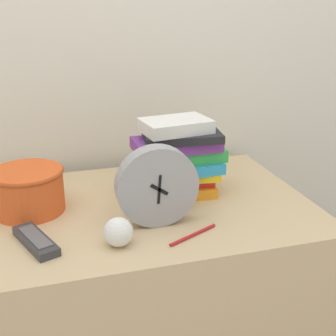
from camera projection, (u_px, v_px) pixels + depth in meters
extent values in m
cube|color=silver|center=(90.00, 23.00, 1.44)|extent=(6.00, 0.04, 2.40)
cube|color=tan|center=(123.00, 321.00, 1.39)|extent=(1.05, 0.62, 0.74)
cylinder|color=#99999E|center=(157.00, 186.00, 1.14)|extent=(0.20, 0.05, 0.20)
cylinder|color=silver|center=(158.00, 188.00, 1.13)|extent=(0.18, 0.01, 0.18)
cube|color=black|center=(159.00, 189.00, 1.12)|extent=(0.05, 0.01, 0.03)
cube|color=black|center=(159.00, 189.00, 1.12)|extent=(0.01, 0.01, 0.07)
cylinder|color=black|center=(159.00, 189.00, 1.12)|extent=(0.01, 0.01, 0.01)
cube|color=orange|center=(173.00, 187.00, 1.36)|extent=(0.24, 0.18, 0.03)
cube|color=red|center=(179.00, 177.00, 1.36)|extent=(0.20, 0.15, 0.02)
cube|color=yellow|center=(176.00, 173.00, 1.33)|extent=(0.25, 0.16, 0.02)
cube|color=#2D9ED1|center=(181.00, 166.00, 1.32)|extent=(0.22, 0.16, 0.03)
cube|color=green|center=(184.00, 154.00, 1.32)|extent=(0.22, 0.13, 0.03)
cube|color=#7A3899|center=(176.00, 144.00, 1.29)|extent=(0.24, 0.13, 0.03)
cube|color=#232328|center=(181.00, 135.00, 1.29)|extent=(0.22, 0.17, 0.02)
cube|color=white|center=(176.00, 126.00, 1.27)|extent=(0.20, 0.15, 0.03)
cylinder|color=#E05623|center=(28.00, 191.00, 1.22)|extent=(0.19, 0.19, 0.11)
torus|color=#B3451C|center=(26.00, 172.00, 1.21)|extent=(0.19, 0.19, 0.01)
cube|color=#333338|center=(36.00, 241.00, 1.07)|extent=(0.10, 0.17, 0.02)
cube|color=#59595E|center=(35.00, 237.00, 1.07)|extent=(0.08, 0.13, 0.00)
sphere|color=white|center=(118.00, 232.00, 1.06)|extent=(0.07, 0.07, 0.07)
cylinder|color=#B21E1E|center=(193.00, 235.00, 1.11)|extent=(0.14, 0.07, 0.01)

